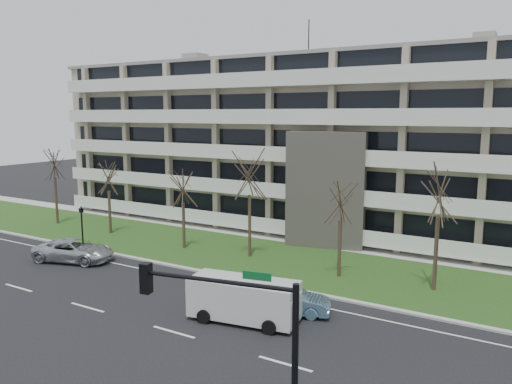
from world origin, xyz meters
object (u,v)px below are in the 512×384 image
Objects in this scene: white_van at (245,297)px; pedestrian_signal at (82,221)px; blue_sedan at (289,300)px; traffic_signal at (240,339)px; silver_pickup at (74,250)px.

pedestrian_signal reaches higher than white_van.
blue_sedan is at bearing -11.79° from pedestrian_signal.
pedestrian_signal is (-18.84, 5.84, 0.71)m from white_van.
pedestrian_signal is (-24.08, 14.51, -1.84)m from traffic_signal.
traffic_signal is at bearing -179.35° from blue_sedan.
blue_sedan is at bearing 98.58° from traffic_signal.
silver_pickup is 17.34m from blue_sedan.
white_van is (-1.46, -1.97, 0.57)m from blue_sedan.
white_van is at bearing 124.66° from blue_sedan.
silver_pickup is 16.09m from white_van.
white_van is 19.74m from pedestrian_signal.
blue_sedan is 1.37× the size of pedestrian_signal.
traffic_signal is at bearing -134.75° from silver_pickup.
pedestrian_signal is (-20.30, 3.86, 1.29)m from blue_sedan.
traffic_signal is (21.12, -11.26, 3.06)m from silver_pickup.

